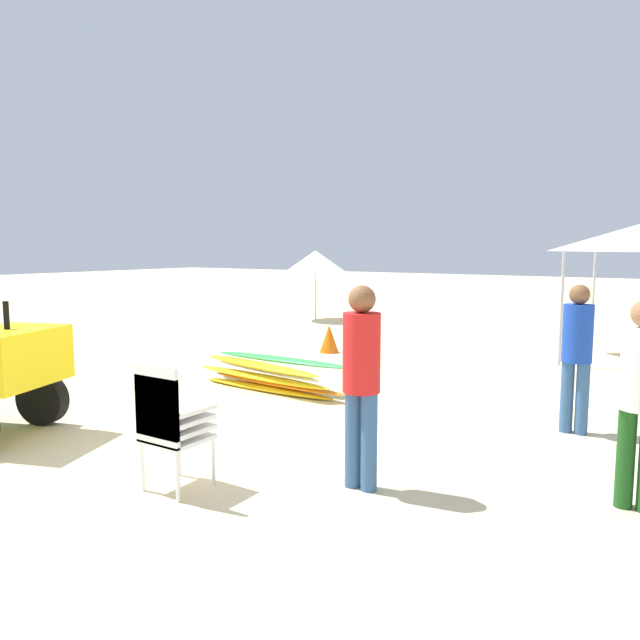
{
  "coord_description": "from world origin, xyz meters",
  "views": [
    {
      "loc": [
        4.28,
        -4.37,
        2.07
      ],
      "look_at": [
        -0.27,
        2.6,
        1.07
      ],
      "focal_mm": 34.32,
      "sensor_mm": 36.0,
      "label": 1
    }
  ],
  "objects_px": {
    "beach_umbrella_mid": "(316,261)",
    "traffic_cone_near": "(329,339)",
    "surfboard_pile": "(268,373)",
    "stacked_plastic_chairs": "(168,417)",
    "lifeguard_near_left": "(577,349)",
    "lifeguard_near_center": "(361,373)"
  },
  "relations": [
    {
      "from": "stacked_plastic_chairs",
      "to": "surfboard_pile",
      "type": "distance_m",
      "value": 3.78
    },
    {
      "from": "stacked_plastic_chairs",
      "to": "lifeguard_near_center",
      "type": "xyz_separation_m",
      "value": [
        1.32,
        0.95,
        0.36
      ]
    },
    {
      "from": "surfboard_pile",
      "to": "traffic_cone_near",
      "type": "height_order",
      "value": "traffic_cone_near"
    },
    {
      "from": "surfboard_pile",
      "to": "beach_umbrella_mid",
      "type": "bearing_deg",
      "value": 118.98
    },
    {
      "from": "surfboard_pile",
      "to": "lifeguard_near_center",
      "type": "distance_m",
      "value": 3.88
    },
    {
      "from": "surfboard_pile",
      "to": "traffic_cone_near",
      "type": "xyz_separation_m",
      "value": [
        -0.97,
        3.18,
        0.03
      ]
    },
    {
      "from": "beach_umbrella_mid",
      "to": "traffic_cone_near",
      "type": "relative_size",
      "value": 3.61
    },
    {
      "from": "lifeguard_near_center",
      "to": "beach_umbrella_mid",
      "type": "distance_m",
      "value": 12.25
    },
    {
      "from": "lifeguard_near_left",
      "to": "lifeguard_near_center",
      "type": "bearing_deg",
      "value": -114.46
    },
    {
      "from": "beach_umbrella_mid",
      "to": "traffic_cone_near",
      "type": "height_order",
      "value": "beach_umbrella_mid"
    },
    {
      "from": "lifeguard_near_center",
      "to": "traffic_cone_near",
      "type": "xyz_separation_m",
      "value": [
        -3.87,
        5.62,
        -0.74
      ]
    },
    {
      "from": "stacked_plastic_chairs",
      "to": "beach_umbrella_mid",
      "type": "bearing_deg",
      "value": 117.81
    },
    {
      "from": "stacked_plastic_chairs",
      "to": "lifeguard_near_center",
      "type": "bearing_deg",
      "value": 35.91
    },
    {
      "from": "surfboard_pile",
      "to": "stacked_plastic_chairs",
      "type": "bearing_deg",
      "value": -64.88
    },
    {
      "from": "beach_umbrella_mid",
      "to": "traffic_cone_near",
      "type": "distance_m",
      "value": 5.58
    },
    {
      "from": "lifeguard_near_left",
      "to": "surfboard_pile",
      "type": "bearing_deg",
      "value": -176.79
    },
    {
      "from": "stacked_plastic_chairs",
      "to": "lifeguard_near_center",
      "type": "height_order",
      "value": "lifeguard_near_center"
    },
    {
      "from": "stacked_plastic_chairs",
      "to": "lifeguard_near_left",
      "type": "xyz_separation_m",
      "value": [
        2.53,
        3.63,
        0.3
      ]
    },
    {
      "from": "stacked_plastic_chairs",
      "to": "lifeguard_near_center",
      "type": "distance_m",
      "value": 1.66
    },
    {
      "from": "surfboard_pile",
      "to": "traffic_cone_near",
      "type": "relative_size",
      "value": 5.07
    },
    {
      "from": "lifeguard_near_center",
      "to": "beach_umbrella_mid",
      "type": "height_order",
      "value": "beach_umbrella_mid"
    },
    {
      "from": "stacked_plastic_chairs",
      "to": "lifeguard_near_left",
      "type": "relative_size",
      "value": 0.67
    }
  ]
}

